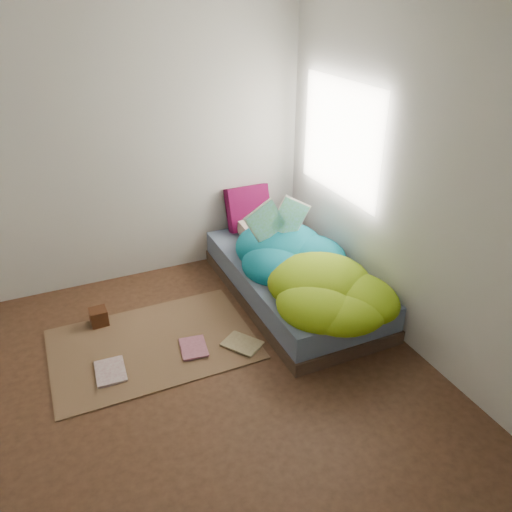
{
  "coord_description": "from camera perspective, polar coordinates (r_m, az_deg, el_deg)",
  "views": [
    {
      "loc": [
        -0.71,
        -2.74,
        2.57
      ],
      "look_at": [
        0.86,
        0.75,
        0.5
      ],
      "focal_mm": 35.0,
      "sensor_mm": 36.0,
      "label": 1
    }
  ],
  "objects": [
    {
      "name": "room_walls",
      "position": [
        3.0,
        -9.15,
        9.68
      ],
      "size": [
        3.54,
        3.54,
        2.62
      ],
      "color": "silver",
      "rests_on": "ground"
    },
    {
      "name": "pillow_floral",
      "position": [
        5.04,
        1.82,
        2.97
      ],
      "size": [
        0.62,
        0.41,
        0.13
      ],
      "primitive_type": "cube",
      "rotation": [
        0.0,
        0.0,
        0.08
      ],
      "color": "silver",
      "rests_on": "bed"
    },
    {
      "name": "rug",
      "position": [
        4.21,
        -11.7,
        -9.83
      ],
      "size": [
        1.6,
        1.1,
        0.01
      ],
      "primitive_type": "cube",
      "color": "brown",
      "rests_on": "ground"
    },
    {
      "name": "floor_book_c",
      "position": [
        4.03,
        -2.44,
        -10.83
      ],
      "size": [
        0.35,
        0.37,
        0.02
      ],
      "primitive_type": "imported",
      "rotation": [
        0.0,
        0.0,
        0.6
      ],
      "color": "tan",
      "rests_on": "rug"
    },
    {
      "name": "floor_book_b",
      "position": [
        4.08,
        -8.59,
        -10.59
      ],
      "size": [
        0.24,
        0.3,
        0.03
      ],
      "primitive_type": "imported",
      "rotation": [
        0.0,
        0.0,
        -0.15
      ],
      "color": "#C06E8B",
      "rests_on": "rug"
    },
    {
      "name": "duvet",
      "position": [
        4.3,
        5.72,
        -0.4
      ],
      "size": [
        0.96,
        1.84,
        0.34
      ],
      "primitive_type": null,
      "color": "#086681",
      "rests_on": "bed"
    },
    {
      "name": "ground",
      "position": [
        3.82,
        -7.41,
        -14.12
      ],
      "size": [
        3.5,
        3.5,
        0.0
      ],
      "primitive_type": "cube",
      "color": "#3D2617",
      "rests_on": "ground"
    },
    {
      "name": "pillow_magenta",
      "position": [
        5.17,
        -0.89,
        5.52
      ],
      "size": [
        0.45,
        0.14,
        0.45
      ],
      "primitive_type": "cube",
      "rotation": [
        0.0,
        0.0,
        0.01
      ],
      "color": "#4E0527",
      "rests_on": "bed"
    },
    {
      "name": "open_book",
      "position": [
        4.43,
        2.6,
        5.34
      ],
      "size": [
        0.51,
        0.12,
        0.31
      ],
      "primitive_type": null,
      "rotation": [
        0.0,
        0.0,
        0.01
      ],
      "color": "green",
      "rests_on": "duvet"
    },
    {
      "name": "bed",
      "position": [
        4.63,
        4.19,
        -2.91
      ],
      "size": [
        1.0,
        2.0,
        0.34
      ],
      "color": "#33231B",
      "rests_on": "ground"
    },
    {
      "name": "wooden_box",
      "position": [
        4.5,
        -17.54,
        -6.63
      ],
      "size": [
        0.15,
        0.15,
        0.14
      ],
      "primitive_type": "cube",
      "rotation": [
        0.0,
        0.0,
        0.03
      ],
      "color": "#32170B",
      "rests_on": "rug"
    },
    {
      "name": "floor_book_a",
      "position": [
        4.0,
        -17.87,
        -12.83
      ],
      "size": [
        0.23,
        0.31,
        0.02
      ],
      "primitive_type": "imported",
      "rotation": [
        0.0,
        0.0,
        -0.05
      ],
      "color": "silver",
      "rests_on": "rug"
    }
  ]
}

